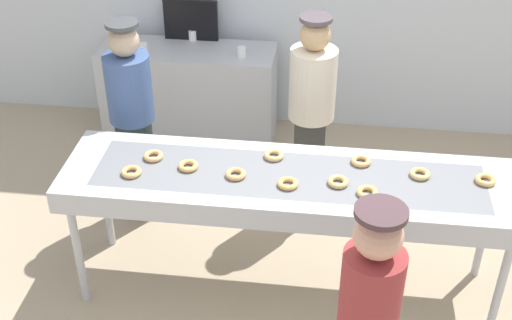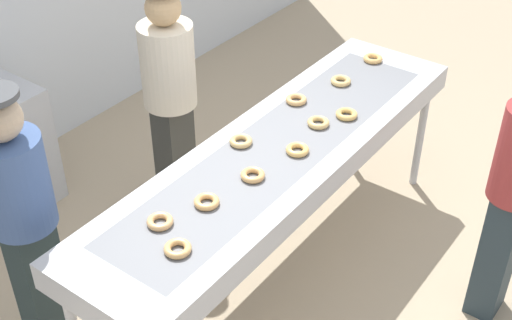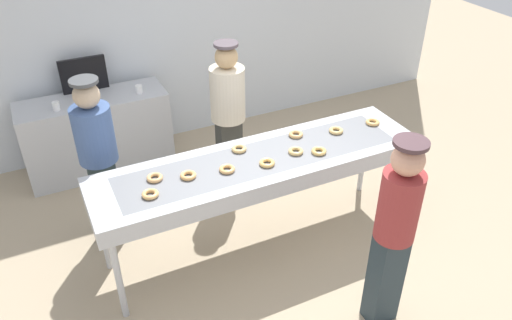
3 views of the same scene
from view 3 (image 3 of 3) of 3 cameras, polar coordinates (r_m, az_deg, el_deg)
name	(u,v)px [view 3 (image 3 of 3)]	position (r m, az deg, el deg)	size (l,w,h in m)	color
ground_plane	(260,243)	(5.05, 0.43, -9.24)	(16.00, 16.00, 0.00)	tan
back_wall	(168,5)	(6.26, -9.85, 16.79)	(8.00, 0.12, 3.37)	silver
fryer_conveyor	(260,166)	(4.49, 0.48, -0.68)	(2.99, 0.77, 0.99)	#B7BABF
glazed_donut_0	(188,175)	(4.23, -7.63, -1.70)	(0.13, 0.13, 0.04)	#EAAB62
glazed_donut_1	(239,149)	(4.54, -1.92, 1.26)	(0.13, 0.13, 0.04)	#DCB36C
glazed_donut_2	(227,169)	(4.27, -3.26, -1.03)	(0.13, 0.13, 0.04)	#E5AA63
glazed_donut_3	(373,122)	(5.09, 12.95, 4.15)	(0.13, 0.13, 0.04)	#EAB163
glazed_donut_4	(336,131)	(4.88, 8.98, 3.28)	(0.13, 0.13, 0.04)	#E0B86D
glazed_donut_5	(150,194)	(4.07, -11.78, -3.78)	(0.13, 0.13, 0.04)	#EAB067
glazed_donut_6	(296,151)	(4.52, 4.49, 0.99)	(0.13, 0.13, 0.04)	#DBB36A
glazed_donut_7	(155,178)	(4.25, -11.29, -1.96)	(0.13, 0.13, 0.04)	#E5AD6C
glazed_donut_8	(319,151)	(4.54, 7.07, 0.98)	(0.13, 0.13, 0.04)	#E2B561
glazed_donut_9	(296,134)	(4.77, 4.49, 2.89)	(0.13, 0.13, 0.04)	tan
glazed_donut_10	(267,163)	(4.35, 1.24, -0.34)	(0.13, 0.13, 0.04)	#ECB560
worker_baker	(228,111)	(5.22, -3.15, 5.56)	(0.35, 0.35, 1.71)	#32332F
worker_assistant	(98,153)	(4.77, -17.31, 0.77)	(0.35, 0.35, 1.68)	#202E30
customer_waiting	(395,229)	(3.89, 15.28, -7.45)	(0.30, 0.30, 1.70)	#26343C
prep_counter	(98,134)	(6.12, -17.34, 2.76)	(1.62, 0.56, 0.91)	#B7BABF
paper_cup_0	(56,106)	(5.76, -21.50, 5.65)	(0.08, 0.08, 0.09)	white
paper_cup_1	(139,89)	(5.88, -13.00, 7.75)	(0.08, 0.08, 0.09)	white
paper_cup_2	(87,87)	(6.10, -18.41, 7.81)	(0.08, 0.08, 0.09)	white
menu_display	(84,75)	(6.05, -18.78, 9.07)	(0.51, 0.04, 0.39)	black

